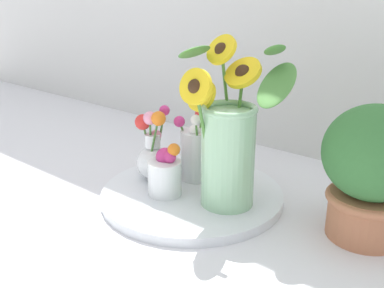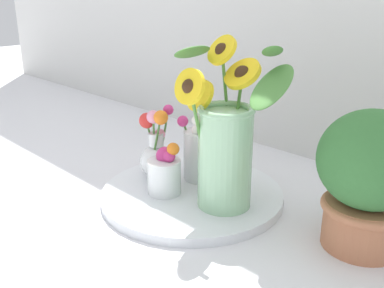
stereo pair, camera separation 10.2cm
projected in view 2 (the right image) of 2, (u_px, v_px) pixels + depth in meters
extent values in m
plane|color=silver|center=(169.00, 215.00, 0.99)|extent=(6.00, 6.00, 0.00)
cylinder|color=silver|center=(192.00, 195.00, 1.06)|extent=(0.43, 0.43, 0.02)
cylinder|color=#99CC9E|center=(225.00, 160.00, 0.96)|extent=(0.12, 0.12, 0.21)
torus|color=#99CC9E|center=(226.00, 110.00, 0.92)|extent=(0.12, 0.12, 0.01)
cylinder|color=#4C8438|center=(228.00, 117.00, 0.97)|extent=(0.06, 0.02, 0.27)
cylinder|color=yellow|center=(222.00, 50.00, 0.95)|extent=(0.08, 0.05, 0.08)
sphere|color=#382314|center=(222.00, 50.00, 0.95)|extent=(0.03, 0.03, 0.03)
cylinder|color=#4C8438|center=(212.00, 141.00, 0.97)|extent=(0.07, 0.02, 0.19)
cylinder|color=yellow|center=(200.00, 96.00, 0.95)|extent=(0.09, 0.05, 0.09)
sphere|color=#382314|center=(200.00, 96.00, 0.95)|extent=(0.03, 0.03, 0.03)
cylinder|color=#4C8438|center=(234.00, 135.00, 0.95)|extent=(0.03, 0.08, 0.24)
cylinder|color=yellow|center=(242.00, 74.00, 0.94)|extent=(0.09, 0.07, 0.07)
sphere|color=#382314|center=(242.00, 74.00, 0.94)|extent=(0.03, 0.03, 0.03)
cylinder|color=#4C8438|center=(202.00, 143.00, 0.93)|extent=(0.01, 0.07, 0.24)
cylinder|color=yellow|center=(190.00, 87.00, 0.87)|extent=(0.07, 0.03, 0.07)
sphere|color=#382314|center=(190.00, 87.00, 0.87)|extent=(0.03, 0.03, 0.03)
ellipsoid|color=#477F38|center=(272.00, 51.00, 0.87)|extent=(0.09, 0.09, 0.04)
ellipsoid|color=#477F38|center=(193.00, 52.00, 0.91)|extent=(0.10, 0.15, 0.06)
ellipsoid|color=#477F38|center=(272.00, 86.00, 0.85)|extent=(0.09, 0.14, 0.08)
cylinder|color=white|center=(164.00, 177.00, 1.04)|extent=(0.08, 0.08, 0.08)
cylinder|color=#4C8438|center=(169.00, 169.00, 1.03)|extent=(0.01, 0.01, 0.07)
sphere|color=#C6337A|center=(169.00, 156.00, 1.01)|extent=(0.03, 0.03, 0.03)
cylinder|color=#4C8438|center=(171.00, 167.00, 1.03)|extent=(0.02, 0.01, 0.09)
sphere|color=orange|center=(173.00, 149.00, 1.01)|extent=(0.03, 0.03, 0.03)
cylinder|color=#4C8438|center=(164.00, 170.00, 1.04)|extent=(0.01, 0.02, 0.07)
sphere|color=#C6337A|center=(165.00, 156.00, 1.03)|extent=(0.04, 0.04, 0.04)
sphere|color=white|center=(157.00, 161.00, 1.12)|extent=(0.08, 0.08, 0.08)
cylinder|color=white|center=(156.00, 139.00, 1.10)|extent=(0.04, 0.04, 0.03)
cylinder|color=#427533|center=(164.00, 135.00, 1.11)|extent=(0.03, 0.02, 0.13)
sphere|color=#C6337A|center=(168.00, 110.00, 1.08)|extent=(0.03, 0.03, 0.03)
cylinder|color=#427533|center=(152.00, 146.00, 1.11)|extent=(0.02, 0.02, 0.13)
sphere|color=red|center=(147.00, 121.00, 1.09)|extent=(0.04, 0.04, 0.04)
cylinder|color=#427533|center=(161.00, 152.00, 1.12)|extent=(0.01, 0.01, 0.09)
sphere|color=pink|center=(160.00, 134.00, 1.11)|extent=(0.03, 0.03, 0.03)
cylinder|color=#427533|center=(156.00, 145.00, 1.09)|extent=(0.04, 0.01, 0.14)
sphere|color=orange|center=(161.00, 118.00, 1.05)|extent=(0.03, 0.03, 0.03)
cylinder|color=#427533|center=(154.00, 139.00, 1.10)|extent=(0.01, 0.01, 0.12)
sphere|color=pink|center=(153.00, 117.00, 1.07)|extent=(0.03, 0.03, 0.03)
cylinder|color=white|center=(199.00, 155.00, 1.11)|extent=(0.08, 0.08, 0.12)
cylinder|color=#4C8438|center=(190.00, 141.00, 1.10)|extent=(0.03, 0.03, 0.10)
sphere|color=#C6337A|center=(183.00, 121.00, 1.09)|extent=(0.03, 0.03, 0.03)
cylinder|color=#4C8438|center=(197.00, 149.00, 1.08)|extent=(0.01, 0.01, 0.10)
sphere|color=white|center=(197.00, 130.00, 1.07)|extent=(0.03, 0.03, 0.03)
cylinder|color=#4C8438|center=(200.00, 144.00, 1.07)|extent=(0.02, 0.04, 0.12)
sphere|color=white|center=(197.00, 120.00, 1.03)|extent=(0.02, 0.02, 0.02)
cylinder|color=#4C8438|center=(203.00, 138.00, 1.11)|extent=(0.01, 0.03, 0.11)
sphere|color=red|center=(206.00, 115.00, 1.10)|extent=(0.04, 0.04, 0.04)
cylinder|color=#4C8438|center=(200.00, 129.00, 1.12)|extent=(0.03, 0.04, 0.14)
sphere|color=#C6337A|center=(202.00, 99.00, 1.11)|extent=(0.03, 0.03, 0.03)
cylinder|color=#B7704C|center=(362.00, 224.00, 0.86)|extent=(0.15, 0.15, 0.09)
torus|color=#B7704C|center=(365.00, 207.00, 0.85)|extent=(0.16, 0.16, 0.02)
ellipsoid|color=#336B33|center=(372.00, 160.00, 0.82)|extent=(0.20, 0.20, 0.19)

